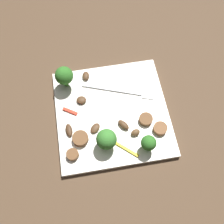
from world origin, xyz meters
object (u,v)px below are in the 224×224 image
(mushroom_0, at_px, (95,128))
(sausage_slice_3, at_px, (146,119))
(sausage_slice_0, at_px, (73,155))
(fork, at_px, (125,92))
(broccoli_floret_2, at_px, (106,139))
(sausage_slice_2, at_px, (80,139))
(pepper_strip_0, at_px, (70,111))
(plate, at_px, (112,113))
(mushroom_5, at_px, (124,125))
(mushroom_1, at_px, (69,130))
(broccoli_floret_1, at_px, (64,76))
(sausage_slice_1, at_px, (160,129))
(broccoli_floret_0, at_px, (149,143))
(mushroom_2, at_px, (86,76))
(mushroom_4, at_px, (81,100))
(mushroom_3, at_px, (136,132))
(pepper_strip_2, at_px, (126,149))

(mushroom_0, bearing_deg, sausage_slice_3, 0.59)
(sausage_slice_3, bearing_deg, sausage_slice_0, -162.65)
(fork, distance_m, broccoli_floret_2, 0.14)
(sausage_slice_2, relative_size, pepper_strip_0, 0.96)
(plate, xyz_separation_m, mushroom_5, (0.02, -0.04, 0.01))
(mushroom_1, bearing_deg, mushroom_5, -3.83)
(mushroom_1, bearing_deg, broccoli_floret_1, 87.10)
(sausage_slice_1, bearing_deg, mushroom_0, 169.64)
(broccoli_floret_0, relative_size, mushroom_2, 2.03)
(broccoli_floret_1, xyz_separation_m, mushroom_4, (0.03, -0.05, -0.04))
(plate, distance_m, broccoli_floret_2, 0.09)
(mushroom_4, bearing_deg, sausage_slice_0, -104.95)
(mushroom_3, bearing_deg, broccoli_floret_2, -167.81)
(broccoli_floret_1, distance_m, sausage_slice_3, 0.21)
(pepper_strip_0, bearing_deg, mushroom_3, -29.64)
(broccoli_floret_2, height_order, mushroom_2, broccoli_floret_2)
(fork, height_order, mushroom_0, mushroom_0)
(broccoli_floret_1, xyz_separation_m, pepper_strip_2, (0.11, -0.18, -0.04))
(broccoli_floret_0, bearing_deg, sausage_slice_3, 79.88)
(sausage_slice_0, xyz_separation_m, mushroom_3, (0.14, 0.03, 0.00))
(fork, xyz_separation_m, mushroom_3, (0.00, -0.11, 0.00))
(plate, height_order, mushroom_2, mushroom_2)
(sausage_slice_2, relative_size, sausage_slice_3, 1.12)
(mushroom_3, bearing_deg, mushroom_0, 163.32)
(mushroom_0, bearing_deg, sausage_slice_1, -10.36)
(broccoli_floret_1, bearing_deg, mushroom_5, -48.09)
(pepper_strip_0, bearing_deg, sausage_slice_3, -17.04)
(fork, relative_size, mushroom_4, 7.64)
(broccoli_floret_2, height_order, mushroom_3, broccoli_floret_2)
(mushroom_2, height_order, mushroom_4, same)
(pepper_strip_0, bearing_deg, fork, 12.41)
(mushroom_5, bearing_deg, pepper_strip_2, -94.13)
(sausage_slice_0, bearing_deg, mushroom_4, 75.05)
(broccoli_floret_1, bearing_deg, sausage_slice_3, -36.54)
(mushroom_3, relative_size, pepper_strip_0, 0.56)
(broccoli_floret_1, height_order, mushroom_4, broccoli_floret_1)
(plate, relative_size, fork, 1.47)
(plate, relative_size, mushroom_4, 11.26)
(mushroom_5, bearing_deg, sausage_slice_1, -16.09)
(broccoli_floret_2, distance_m, mushroom_5, 0.06)
(sausage_slice_0, bearing_deg, sausage_slice_1, 7.60)
(broccoli_floret_2, height_order, sausage_slice_1, broccoli_floret_2)
(sausage_slice_2, bearing_deg, mushroom_2, 78.59)
(plate, bearing_deg, mushroom_2, 114.29)
(sausage_slice_2, height_order, pepper_strip_0, sausage_slice_2)
(fork, bearing_deg, sausage_slice_1, -41.52)
(mushroom_0, xyz_separation_m, pepper_strip_0, (-0.05, 0.05, -0.00))
(broccoli_floret_2, distance_m, sausage_slice_3, 0.11)
(broccoli_floret_1, height_order, mushroom_3, broccoli_floret_1)
(sausage_slice_2, height_order, mushroom_4, sausage_slice_2)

